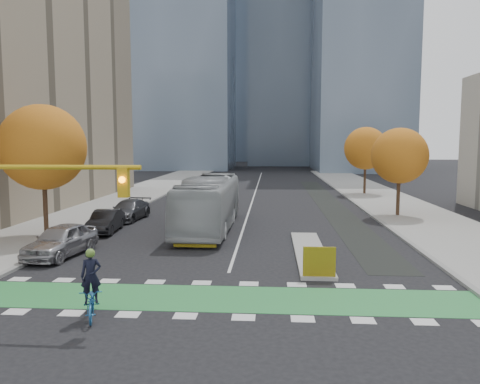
# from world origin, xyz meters

# --- Properties ---
(ground) EXTENTS (300.00, 300.00, 0.00)m
(ground) POSITION_xyz_m (0.00, 0.00, 0.00)
(ground) COLOR black
(ground) RESTS_ON ground
(sidewalk_west) EXTENTS (7.00, 120.00, 0.15)m
(sidewalk_west) POSITION_xyz_m (-13.50, 20.00, 0.07)
(sidewalk_west) COLOR gray
(sidewalk_west) RESTS_ON ground
(sidewalk_east) EXTENTS (7.00, 120.00, 0.15)m
(sidewalk_east) POSITION_xyz_m (13.50, 20.00, 0.07)
(sidewalk_east) COLOR gray
(sidewalk_east) RESTS_ON ground
(curb_west) EXTENTS (0.30, 120.00, 0.16)m
(curb_west) POSITION_xyz_m (-10.00, 20.00, 0.07)
(curb_west) COLOR gray
(curb_west) RESTS_ON ground
(curb_east) EXTENTS (0.30, 120.00, 0.16)m
(curb_east) POSITION_xyz_m (10.00, 20.00, 0.07)
(curb_east) COLOR gray
(curb_east) RESTS_ON ground
(bike_crossing) EXTENTS (20.00, 3.00, 0.01)m
(bike_crossing) POSITION_xyz_m (0.00, 1.50, 0.01)
(bike_crossing) COLOR #2B833E
(bike_crossing) RESTS_ON ground
(centre_line) EXTENTS (0.15, 70.00, 0.01)m
(centre_line) POSITION_xyz_m (0.00, 40.00, 0.01)
(centre_line) COLOR silver
(centre_line) RESTS_ON ground
(bike_lane_paint) EXTENTS (2.50, 50.00, 0.01)m
(bike_lane_paint) POSITION_xyz_m (7.50, 30.00, 0.01)
(bike_lane_paint) COLOR black
(bike_lane_paint) RESTS_ON ground
(median_island) EXTENTS (1.60, 10.00, 0.16)m
(median_island) POSITION_xyz_m (4.00, 9.00, 0.08)
(median_island) COLOR gray
(median_island) RESTS_ON ground
(hazard_board) EXTENTS (1.40, 0.12, 1.30)m
(hazard_board) POSITION_xyz_m (4.00, 4.20, 0.80)
(hazard_board) COLOR yellow
(hazard_board) RESTS_ON median_island
(tower_nw) EXTENTS (22.00, 22.00, 70.00)m
(tower_nw) POSITION_xyz_m (-18.00, 90.00, 35.00)
(tower_nw) COLOR #47566B
(tower_nw) RESTS_ON ground
(tower_ne) EXTENTS (18.00, 24.00, 60.00)m
(tower_ne) POSITION_xyz_m (20.00, 85.00, 30.00)
(tower_ne) COLOR #47566B
(tower_ne) RESTS_ON ground
(tower_far) EXTENTS (26.00, 26.00, 80.00)m
(tower_far) POSITION_xyz_m (-4.00, 140.00, 40.00)
(tower_far) COLOR #47566B
(tower_far) RESTS_ON ground
(tree_west) EXTENTS (5.20, 5.20, 8.22)m
(tree_west) POSITION_xyz_m (-12.00, 12.00, 5.62)
(tree_west) COLOR #332114
(tree_west) RESTS_ON ground
(tree_east_near) EXTENTS (4.40, 4.40, 7.08)m
(tree_east_near) POSITION_xyz_m (12.00, 22.00, 4.86)
(tree_east_near) COLOR #332114
(tree_east_near) RESTS_ON ground
(tree_east_far) EXTENTS (4.80, 4.80, 7.65)m
(tree_east_far) POSITION_xyz_m (12.50, 38.00, 5.24)
(tree_east_far) COLOR #332114
(tree_east_far) RESTS_ON ground
(cyclist) EXTENTS (1.35, 2.19, 2.39)m
(cyclist) POSITION_xyz_m (-4.12, -0.76, 0.80)
(cyclist) COLOR #1D5489
(cyclist) RESTS_ON ground
(bus) EXTENTS (3.12, 12.98, 3.61)m
(bus) POSITION_xyz_m (-2.32, 15.68, 1.81)
(bus) COLOR #A7ACAF
(bus) RESTS_ON ground
(parked_car_a) EXTENTS (2.65, 5.20, 1.70)m
(parked_car_a) POSITION_xyz_m (-9.00, 7.54, 0.85)
(parked_car_a) COLOR #A3A2A7
(parked_car_a) RESTS_ON ground
(parked_car_b) EXTENTS (1.88, 4.54, 1.46)m
(parked_car_b) POSITION_xyz_m (-9.00, 14.11, 0.73)
(parked_car_b) COLOR black
(parked_car_b) RESTS_ON ground
(parked_car_c) EXTENTS (2.55, 5.36, 1.51)m
(parked_car_c) POSITION_xyz_m (-9.00, 19.11, 0.75)
(parked_car_c) COLOR #434448
(parked_car_c) RESTS_ON ground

